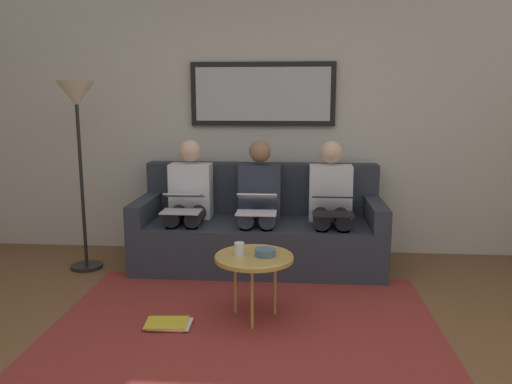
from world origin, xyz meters
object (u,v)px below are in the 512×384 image
object	(u,v)px
laptop_black	(333,205)
standing_lamp	(77,115)
person_left	(331,201)
person_right	(189,199)
couch	(260,230)
cup	(239,249)
bowl	(265,252)
laptop_white	(257,204)
coffee_table	(254,259)
laptop_silver	(183,202)
person_middle	(259,200)
framed_mirror	(263,94)
magazine_stack	(168,324)

from	to	relation	value
laptop_black	standing_lamp	world-z (taller)	standing_lamp
person_left	person_right	bearing A→B (deg)	0.00
couch	cup	xyz separation A→B (m)	(0.05, 1.20, 0.19)
bowl	laptop_white	xyz separation A→B (m)	(0.13, -0.90, 0.15)
laptop_white	bowl	bearing A→B (deg)	98.00
coffee_table	person_left	size ratio (longest dim) A/B	0.48
cup	standing_lamp	bearing A→B (deg)	-31.93
bowl	laptop_silver	xyz separation A→B (m)	(0.77, -0.89, 0.15)
laptop_black	person_right	size ratio (longest dim) A/B	0.31
couch	standing_lamp	bearing A→B (deg)	9.80
couch	laptop_white	distance (m)	0.44
bowl	person_right	bearing A→B (deg)	-55.90
person_middle	bowl	bearing A→B (deg)	96.36
bowl	person_right	distance (m)	1.37
couch	person_middle	distance (m)	0.31
standing_lamp	bowl	bearing A→B (deg)	150.90
framed_mirror	standing_lamp	distance (m)	1.69
laptop_white	magazine_stack	distance (m)	1.35
coffee_table	standing_lamp	bearing A→B (deg)	-30.69
framed_mirror	laptop_black	xyz separation A→B (m)	(-0.64, 0.70, -0.92)
framed_mirror	coffee_table	world-z (taller)	framed_mirror
couch	laptop_white	xyz separation A→B (m)	(0.00, 0.30, 0.32)
framed_mirror	laptop_black	size ratio (longest dim) A/B	3.85
person_left	bowl	bearing A→B (deg)	65.58
person_middle	magazine_stack	xyz separation A→B (m)	(0.52, 1.32, -0.59)
couch	magazine_stack	world-z (taller)	couch
laptop_black	magazine_stack	distance (m)	1.70
coffee_table	laptop_black	xyz separation A→B (m)	(-0.59, -0.90, 0.20)
cup	magazine_stack	size ratio (longest dim) A/B	0.28
cup	person_middle	size ratio (longest dim) A/B	0.08
standing_lamp	couch	bearing A→B (deg)	-170.20
standing_lamp	laptop_white	bearing A→B (deg)	178.69
cup	laptop_silver	world-z (taller)	laptop_silver
laptop_silver	magazine_stack	world-z (taller)	laptop_silver
cup	bowl	world-z (taller)	cup
couch	coffee_table	bearing A→B (deg)	92.39
person_right	magazine_stack	xyz separation A→B (m)	(-0.12, 1.32, -0.59)
person_right	standing_lamp	size ratio (longest dim) A/B	0.69
laptop_black	laptop_white	size ratio (longest dim) A/B	0.98
framed_mirror	cup	xyz separation A→B (m)	(0.05, 1.59, -1.05)
person_middle	person_right	xyz separation A→B (m)	(0.64, 0.00, 0.00)
framed_mirror	person_middle	bearing A→B (deg)	90.00
person_middle	magazine_stack	distance (m)	1.54
person_middle	laptop_silver	bearing A→B (deg)	20.55
couch	coffee_table	xyz separation A→B (m)	(-0.05, 1.22, 0.13)
laptop_white	cup	bearing A→B (deg)	86.64
cup	bowl	bearing A→B (deg)	-179.93
person_middle	laptop_white	size ratio (longest dim) A/B	3.12
bowl	coffee_table	bearing A→B (deg)	12.86
laptop_black	laptop_silver	size ratio (longest dim) A/B	1.00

